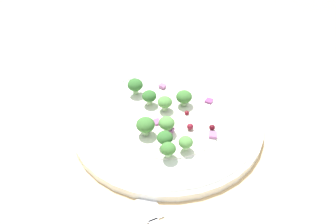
{
  "coord_description": "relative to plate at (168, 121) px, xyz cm",
  "views": [
    {
      "loc": [
        -38.43,
        -9.88,
        36.33
      ],
      "look_at": [
        0.56,
        2.46,
        2.7
      ],
      "focal_mm": 37.57,
      "sensor_mm": 36.0,
      "label": 1
    }
  ],
  "objects": [
    {
      "name": "onion_bit_3",
      "position": [
        -2.79,
        -1.17,
        0.96
      ],
      "size": [
        1.36,
        1.3,
        0.42
      ],
      "primitive_type": "cube",
      "rotation": [
        0.0,
        0.0,
        1.29
      ],
      "color": "#934C84",
      "rests_on": "plate"
    },
    {
      "name": "dressing_pool",
      "position": [
        0.0,
        -0.0,
        0.44
      ],
      "size": [
        16.73,
        16.73,
        0.2
      ],
      "primitive_type": "cylinder",
      "color": "white",
      "rests_on": "plate"
    },
    {
      "name": "broccoli_floret_7",
      "position": [
        -5.7,
        -4.33,
        2.04
      ],
      "size": [
        2.01,
        2.01,
        2.04
      ],
      "color": "#9EC684",
      "rests_on": "plate"
    },
    {
      "name": "broccoli_floret_6",
      "position": [
        3.91,
        -1.42,
        2.16
      ],
      "size": [
        2.55,
        2.55,
        2.58
      ],
      "color": "#8EB77A",
      "rests_on": "plate"
    },
    {
      "name": "broccoli_floret_1",
      "position": [
        -7.68,
        -2.37,
        2.13
      ],
      "size": [
        2.08,
        2.08,
        2.11
      ],
      "color": "#9EC684",
      "rests_on": "plate"
    },
    {
      "name": "broccoli_floret_3",
      "position": [
        1.79,
        1.08,
        2.1
      ],
      "size": [
        2.29,
        2.29,
        2.31
      ],
      "color": "#9EC684",
      "rests_on": "plate"
    },
    {
      "name": "broccoli_floret_5",
      "position": [
        4.38,
        7.03,
        2.34
      ],
      "size": [
        2.56,
        2.56,
        2.59
      ],
      "color": "#8EB77A",
      "rests_on": "plate"
    },
    {
      "name": "plate",
      "position": [
        0.0,
        0.0,
        0.0
      ],
      "size": [
        28.85,
        28.85,
        1.7
      ],
      "color": "white",
      "rests_on": "ground_plane"
    },
    {
      "name": "broccoli_floret_2",
      "position": [
        2.42,
        3.87,
        2.17
      ],
      "size": [
        2.31,
        2.31,
        2.34
      ],
      "color": "#ADD18E",
      "rests_on": "plate"
    },
    {
      "name": "broccoli_floret_8",
      "position": [
        -3.11,
        -0.78,
        2.37
      ],
      "size": [
        2.33,
        2.33,
        2.36
      ],
      "color": "#8EB77A",
      "rests_on": "plate"
    },
    {
      "name": "broccoli_floret_4",
      "position": [
        -4.31,
        2.0,
        2.3
      ],
      "size": [
        2.7,
        2.7,
        2.73
      ],
      "color": "#8EB77A",
      "rests_on": "plate"
    },
    {
      "name": "cranberry_2",
      "position": [
        -1.37,
        -3.84,
        1.08
      ],
      "size": [
        0.97,
        0.97,
        0.97
      ],
      "primitive_type": "sphere",
      "color": "maroon",
      "rests_on": "plate"
    },
    {
      "name": "onion_bit_1",
      "position": [
        -1.45,
        1.3,
        0.68
      ],
      "size": [
        1.62,
        1.63,
        0.47
      ],
      "primitive_type": "cube",
      "rotation": [
        0.0,
        0.0,
        0.87
      ],
      "color": "#934C84",
      "rests_on": "plate"
    },
    {
      "name": "cranberry_1",
      "position": [
        1.89,
        -2.42,
        0.78
      ],
      "size": [
        0.72,
        0.72,
        0.72
      ],
      "primitive_type": "sphere",
      "color": "maroon",
      "rests_on": "plate"
    },
    {
      "name": "onion_bit_4",
      "position": [
        -1.81,
        -7.36,
        0.8
      ],
      "size": [
        1.38,
        1.35,
        0.49
      ],
      "primitive_type": "cube",
      "rotation": [
        0.0,
        0.0,
        0.17
      ],
      "color": "#A35B93",
      "rests_on": "plate"
    },
    {
      "name": "onion_bit_0",
      "position": [
        6.03,
        -5.08,
        0.74
      ],
      "size": [
        1.38,
        1.33,
        0.33
      ],
      "primitive_type": "cube",
      "rotation": [
        0.0,
        0.0,
        2.97
      ],
      "color": "#843D75",
      "rests_on": "plate"
    },
    {
      "name": "broccoli_floret_0",
      "position": [
        -5.89,
        -1.4,
        2.21
      ],
      "size": [
        2.22,
        2.22,
        2.25
      ],
      "color": "#9EC684",
      "rests_on": "plate"
    },
    {
      "name": "ground_plane",
      "position": [
        -0.56,
        -2.46,
        -1.86
      ],
      "size": [
        180.0,
        180.0,
        2.0
      ],
      "primitive_type": "cube",
      "color": "tan"
    },
    {
      "name": "cranberry_0",
      "position": [
        -0.61,
        -6.95,
        1.07
      ],
      "size": [
        0.89,
        0.89,
        0.89
      ],
      "primitive_type": "sphere",
      "color": "#4C0A14",
      "rests_on": "plate"
    },
    {
      "name": "onion_bit_2",
      "position": [
        7.4,
        3.34,
        0.93
      ],
      "size": [
        1.18,
        1.3,
        0.54
      ],
      "primitive_type": "cube",
      "rotation": [
        0.0,
        0.0,
        2.87
      ],
      "color": "#A35B93",
      "rests_on": "plate"
    }
  ]
}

